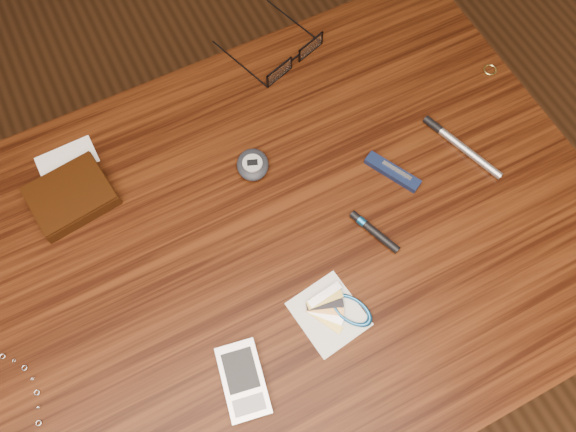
# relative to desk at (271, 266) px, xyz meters

# --- Properties ---
(ground) EXTENTS (3.80, 3.80, 0.00)m
(ground) POSITION_rel_desk_xyz_m (0.00, 0.00, -0.65)
(ground) COLOR #472814
(ground) RESTS_ON ground
(desk) EXTENTS (1.00, 0.70, 0.75)m
(desk) POSITION_rel_desk_xyz_m (0.00, 0.00, 0.00)
(desk) COLOR #3B1909
(desk) RESTS_ON ground
(wallet_and_card) EXTENTS (0.13, 0.15, 0.03)m
(wallet_and_card) POSITION_rel_desk_xyz_m (-0.23, 0.20, 0.11)
(wallet_and_card) COLOR black
(wallet_and_card) RESTS_ON desk
(eyeglasses) EXTENTS (0.17, 0.17, 0.03)m
(eyeglasses) POSITION_rel_desk_xyz_m (0.18, 0.28, 0.12)
(eyeglasses) COLOR black
(eyeglasses) RESTS_ON desk
(gold_ring) EXTENTS (0.03, 0.03, 0.00)m
(gold_ring) POSITION_rel_desk_xyz_m (0.47, 0.11, 0.10)
(gold_ring) COLOR #CFBC62
(gold_ring) RESTS_ON desk
(pda_phone) EXTENTS (0.07, 0.11, 0.02)m
(pda_phone) POSITION_rel_desk_xyz_m (-0.11, -0.16, 0.11)
(pda_phone) COLOR silver
(pda_phone) RESTS_ON desk
(pedometer) EXTENTS (0.07, 0.07, 0.02)m
(pedometer) POSITION_rel_desk_xyz_m (0.03, 0.12, 0.11)
(pedometer) COLOR #21252D
(pedometer) RESTS_ON desk
(notepad_keys) EXTENTS (0.11, 0.10, 0.01)m
(notepad_keys) POSITION_rel_desk_xyz_m (0.04, -0.13, 0.11)
(notepad_keys) COLOR white
(notepad_keys) RESTS_ON desk
(pocket_knife) EXTENTS (0.06, 0.09, 0.01)m
(pocket_knife) POSITION_rel_desk_xyz_m (0.22, 0.02, 0.11)
(pocket_knife) COLOR #111D38
(pocket_knife) RESTS_ON desk
(silver_pen) EXTENTS (0.06, 0.14, 0.01)m
(silver_pen) POSITION_rel_desk_xyz_m (0.34, 0.02, 0.11)
(silver_pen) COLOR #B7B7BB
(silver_pen) RESTS_ON desk
(black_blue_pen) EXTENTS (0.04, 0.09, 0.01)m
(black_blue_pen) POSITION_rel_desk_xyz_m (0.14, -0.05, 0.11)
(black_blue_pen) COLOR black
(black_blue_pen) RESTS_ON desk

